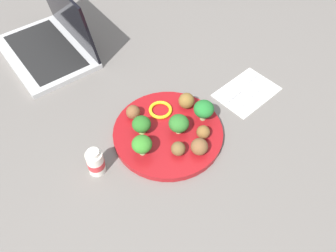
{
  "coord_description": "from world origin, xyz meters",
  "views": [
    {
      "loc": [
        0.36,
        0.44,
        0.73
      ],
      "look_at": [
        0.0,
        0.0,
        0.04
      ],
      "focal_mm": 38.59,
      "sensor_mm": 36.0,
      "label": 1
    }
  ],
  "objects": [
    {
      "name": "meatball_front_right",
      "position": [
        0.02,
        0.07,
        0.03
      ],
      "size": [
        0.04,
        0.04,
        0.04
      ],
      "primitive_type": "sphere",
      "color": "brown",
      "rests_on": "plate"
    },
    {
      "name": "fork",
      "position": [
        -0.26,
        0.04,
        0.01
      ],
      "size": [
        0.12,
        0.02,
        0.01
      ],
      "color": "silver",
      "rests_on": "napkin"
    },
    {
      "name": "meatball_center",
      "position": [
        -0.09,
        -0.03,
        0.04
      ],
      "size": [
        0.04,
        0.04,
        0.04
      ],
      "primitive_type": "sphere",
      "color": "brown",
      "rests_on": "plate"
    },
    {
      "name": "knife",
      "position": [
        -0.26,
        0.01,
        0.01
      ],
      "size": [
        0.15,
        0.03,
        0.01
      ],
      "color": "silver",
      "rests_on": "napkin"
    },
    {
      "name": "broccoli_floret_center",
      "position": [
        -0.1,
        0.03,
        0.05
      ],
      "size": [
        0.05,
        0.05,
        0.06
      ],
      "color": "#95BB76",
      "rests_on": "plate"
    },
    {
      "name": "broccoli_floret_mid_left",
      "position": [
        0.09,
        0.01,
        0.05
      ],
      "size": [
        0.05,
        0.05,
        0.06
      ],
      "color": "#91C578",
      "rests_on": "plate"
    },
    {
      "name": "broccoli_floret_far_rim",
      "position": [
        -0.02,
        0.02,
        0.05
      ],
      "size": [
        0.05,
        0.05,
        0.05
      ],
      "color": "#A6C97C",
      "rests_on": "plate"
    },
    {
      "name": "meatball_back_right",
      "position": [
        -0.06,
        0.07,
        0.03
      ],
      "size": [
        0.03,
        0.03,
        0.03
      ],
      "primitive_type": "sphere",
      "color": "brown",
      "rests_on": "plate"
    },
    {
      "name": "laptop",
      "position": [
        0.06,
        -0.49,
        0.04
      ],
      "size": [
        0.24,
        0.33,
        0.21
      ],
      "color": "silver",
      "rests_on": "ground_plane"
    },
    {
      "name": "plate",
      "position": [
        0.0,
        0.0,
        0.01
      ],
      "size": [
        0.28,
        0.28,
        0.02
      ],
      "primitive_type": "cylinder",
      "color": "maroon",
      "rests_on": "ground_plane"
    },
    {
      "name": "broccoli_floret_mid_right",
      "position": [
        0.05,
        -0.04,
        0.05
      ],
      "size": [
        0.05,
        0.05,
        0.05
      ],
      "color": "#96D166",
      "rests_on": "plate"
    },
    {
      "name": "meatball_far_rim",
      "position": [
        -0.02,
        0.1,
        0.04
      ],
      "size": [
        0.04,
        0.04,
        0.04
      ],
      "primitive_type": "sphere",
      "color": "brown",
      "rests_on": "plate"
    },
    {
      "name": "meatball_mid_right",
      "position": [
        0.04,
        -0.09,
        0.03
      ],
      "size": [
        0.04,
        0.04,
        0.04
      ],
      "primitive_type": "sphere",
      "color": "brown",
      "rests_on": "plate"
    },
    {
      "name": "napkin",
      "position": [
        -0.27,
        0.02,
        0.0
      ],
      "size": [
        0.18,
        0.13,
        0.01
      ],
      "primitive_type": "cube",
      "rotation": [
        0.0,
        0.0,
        0.05
      ],
      "color": "white",
      "rests_on": "ground_plane"
    },
    {
      "name": "yogurt_bottle",
      "position": [
        0.2,
        -0.02,
        0.03
      ],
      "size": [
        0.04,
        0.04,
        0.08
      ],
      "color": "white",
      "rests_on": "ground_plane"
    },
    {
      "name": "pepper_ring_mid_right",
      "position": [
        -0.03,
        -0.07,
        0.02
      ],
      "size": [
        0.08,
        0.08,
        0.01
      ],
      "primitive_type": "torus",
      "rotation": [
        0.0,
        0.0,
        5.9
      ],
      "color": "yellow",
      "rests_on": "plate"
    },
    {
      "name": "ground_plane",
      "position": [
        0.0,
        0.0,
        0.0
      ],
      "size": [
        4.0,
        4.0,
        0.0
      ],
      "primitive_type": "plane",
      "color": "slate"
    }
  ]
}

